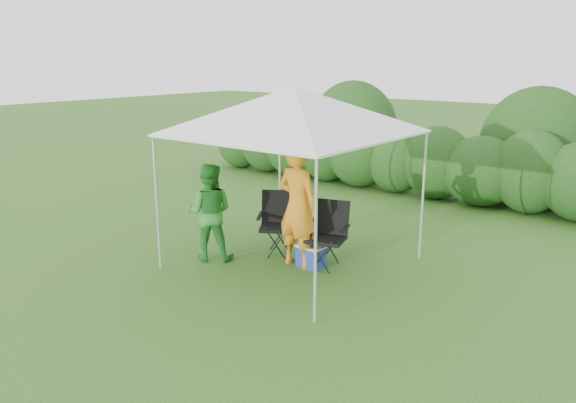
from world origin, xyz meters
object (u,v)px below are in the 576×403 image
Objects in this scene: canopy at (294,111)px; woman at (209,212)px; cooler at (311,256)px; chair_left at (278,218)px; man at (298,206)px; chair_right at (328,230)px.

woman is (-1.20, -0.69, -1.66)m from canopy.
woman is at bearing -152.65° from cooler.
canopy is at bearing -171.28° from cooler.
canopy is 2.16m from woman.
chair_left is at bearing 152.74° from canopy.
canopy reaches higher than man.
chair_right is 0.62m from man.
chair_right reaches higher than cooler.
cooler is (0.33, 0.04, -2.28)m from canopy.
woman is (-1.32, -0.65, -0.19)m from man.
man is at bearing -59.17° from chair_left.
man is (0.66, -0.32, 0.39)m from chair_left.
cooler is (0.21, 0.07, -0.81)m from man.
cooler is (-0.16, -0.24, -0.41)m from chair_right.
chair_left is 1.19m from woman.
chair_right is at bearing -139.04° from man.
woman reaches higher than chair_left.
man is (-0.37, -0.31, 0.40)m from chair_right.
woman is at bearing -157.81° from chair_left.
woman reaches higher than cooler.
cooler is (0.87, -0.24, -0.41)m from chair_left.
woman is (-1.68, -0.96, 0.21)m from chair_right.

